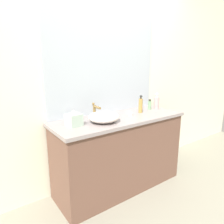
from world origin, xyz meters
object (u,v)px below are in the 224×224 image
Objects in this scene: sink_basin at (104,117)px; perfume_bottle at (156,102)px; candle_jar at (131,114)px; tissue_box at (74,119)px; soap_dispenser at (141,105)px; lotion_bottle at (150,105)px.

perfume_bottle is at bearing 7.06° from sink_basin.
perfume_bottle is 0.53m from candle_jar.
tissue_box is 2.99× the size of candle_jar.
perfume_bottle is 3.90× the size of candle_jar.
perfume_bottle is at bearing 6.45° from soap_dispenser.
sink_basin is at bearing -172.94° from perfume_bottle.
tissue_box is 0.69m from candle_jar.
lotion_bottle is 2.46× the size of candle_jar.
candle_jar is at bearing -1.95° from tissue_box.
sink_basin is 0.59m from soap_dispenser.
candle_jar is (0.69, -0.02, -0.05)m from tissue_box.
sink_basin is at bearing -9.69° from tissue_box.
soap_dispenser reaches higher than lotion_bottle.
lotion_bottle is 0.63× the size of perfume_bottle.
candle_jar is (-0.51, -0.08, -0.07)m from perfume_bottle.
perfume_bottle reaches higher than tissue_box.
soap_dispenser reaches higher than candle_jar.
perfume_bottle is (0.32, 0.04, -0.01)m from soap_dispenser.
candle_jar is (0.38, 0.03, -0.03)m from sink_basin.
tissue_box reaches higher than sink_basin.
sink_basin is 1.55× the size of perfume_bottle.
tissue_box is (-0.89, -0.02, -0.03)m from soap_dispenser.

